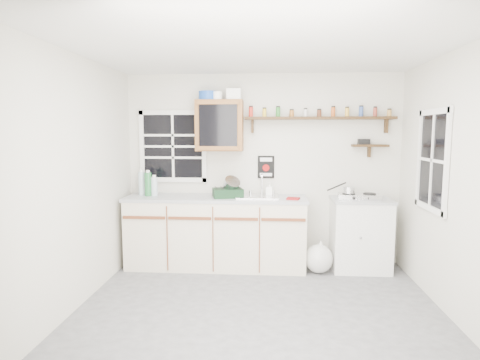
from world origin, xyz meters
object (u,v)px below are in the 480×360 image
Objects in this scene: main_cabinet at (216,232)px; spice_shelf at (319,117)px; dish_rack at (229,190)px; hotplate at (359,196)px; right_cabinet at (360,234)px; upper_cabinet at (220,126)px.

main_cabinet is 1.98m from spice_shelf.
dish_rack is (-1.14, -0.24, -0.92)m from spice_shelf.
dish_rack is at bearing -172.63° from hotplate.
hotplate is at bearing 0.17° from main_cabinet.
spice_shelf is at bearing 160.41° from right_cabinet.
spice_shelf is (1.31, 0.21, 1.47)m from main_cabinet.
hotplate reaches higher than right_cabinet.
spice_shelf is at bearing -2.27° from dish_rack.
hotplate is at bearing -22.83° from spice_shelf.
right_cabinet is 2.14× the size of dish_rack.
spice_shelf reaches higher than right_cabinet.
upper_cabinet is 0.84m from dish_rack.
right_cabinet is 2.26m from upper_cabinet.
right_cabinet is 1.69× the size of hotplate.
dish_rack reaches higher than hotplate.
spice_shelf is 3.55× the size of hotplate.
main_cabinet reaches higher than right_cabinet.
upper_cabinet reaches higher than main_cabinet.
dish_rack is at bearing -9.80° from main_cabinet.
upper_cabinet is 1.98m from hotplate.
hotplate is at bearing -13.06° from dish_rack.
upper_cabinet is at bearing 113.49° from dish_rack.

